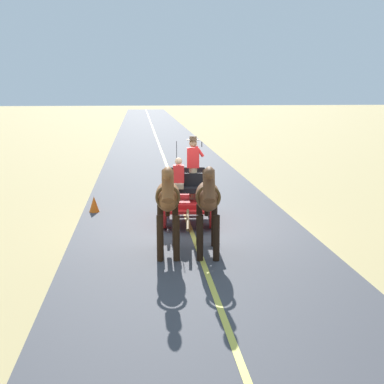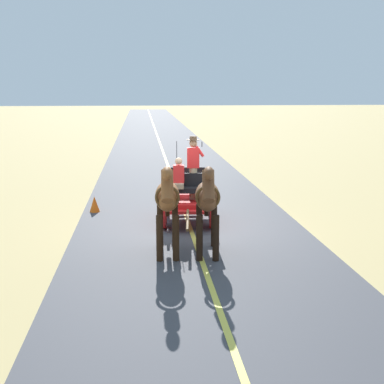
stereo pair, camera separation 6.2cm
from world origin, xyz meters
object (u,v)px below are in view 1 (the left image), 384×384
horse_near_side (208,199)px  traffic_cone (94,204)px  horse_drawn_carriage (188,194)px  horse_off_side (168,199)px

horse_near_side → traffic_cone: bearing=-56.9°
horse_drawn_carriage → horse_near_side: 3.11m
horse_near_side → horse_off_side: same height
horse_drawn_carriage → horse_off_side: (0.74, 2.97, 0.51)m
horse_drawn_carriage → horse_near_side: (-0.17, 3.06, 0.51)m
horse_near_side → horse_drawn_carriage: bearing=-86.9°
traffic_cone → horse_drawn_carriage: bearing=152.0°
horse_drawn_carriage → traffic_cone: 3.21m
horse_off_side → traffic_cone: 5.02m
horse_near_side → traffic_cone: 5.53m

